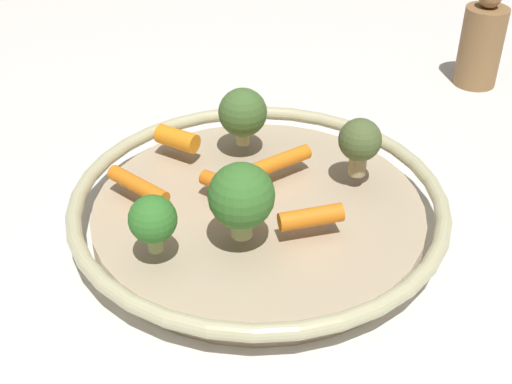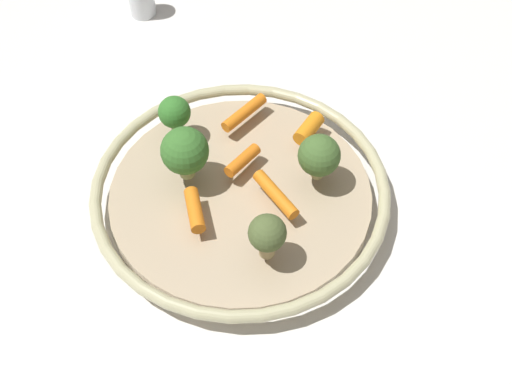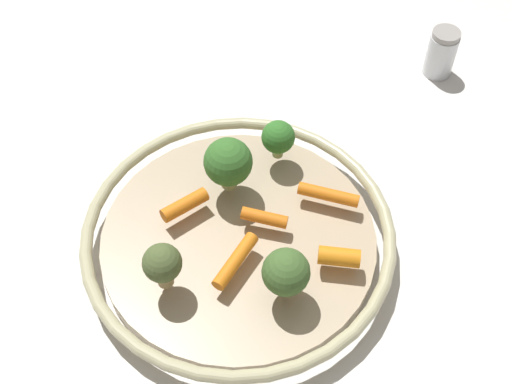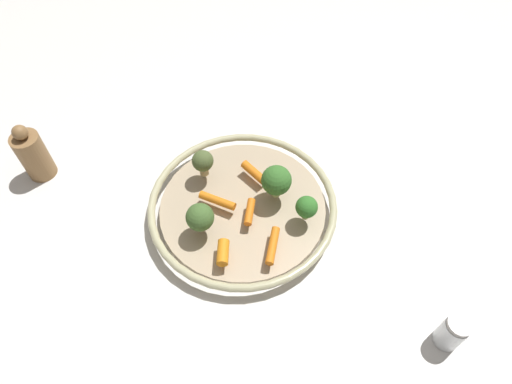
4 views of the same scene
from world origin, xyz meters
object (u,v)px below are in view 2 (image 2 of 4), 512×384
at_px(baby_carrot_back, 276,194).
at_px(broccoli_floret_edge, 267,234).
at_px(baby_carrot_center, 195,210).
at_px(broccoli_floret_mid, 185,150).
at_px(baby_carrot_left, 243,160).
at_px(broccoli_floret_large, 174,113).
at_px(broccoli_floret_small, 319,156).
at_px(baby_carrot_near_rim, 244,113).
at_px(serving_bowl, 240,194).
at_px(baby_carrot_right, 309,129).

xyz_separation_m(baby_carrot_back, broccoli_floret_edge, (-0.07, -0.01, 0.03)).
height_order(baby_carrot_center, broccoli_floret_mid, broccoli_floret_mid).
bearing_deg(broccoli_floret_edge, baby_carrot_left, 26.60).
distance_m(broccoli_floret_edge, broccoli_floret_large, 0.21).
distance_m(baby_carrot_back, broccoli_floret_small, 0.07).
bearing_deg(broccoli_floret_large, baby_carrot_near_rim, -59.93).
xyz_separation_m(baby_carrot_near_rim, broccoli_floret_mid, (-0.10, 0.04, 0.03)).
relative_size(serving_bowl, baby_carrot_center, 6.25).
bearing_deg(baby_carrot_right, baby_carrot_left, 135.73).
bearing_deg(baby_carrot_near_rim, broccoli_floret_small, -124.10).
height_order(broccoli_floret_edge, broccoli_floret_mid, broccoli_floret_mid).
xyz_separation_m(baby_carrot_back, broccoli_floret_large, (0.07, 0.14, 0.02)).
bearing_deg(serving_bowl, baby_carrot_right, -31.83).
relative_size(broccoli_floret_edge, broccoli_floret_large, 1.12).
bearing_deg(broccoli_floret_edge, baby_carrot_right, -2.59).
bearing_deg(broccoli_floret_large, baby_carrot_left, -109.95).
distance_m(baby_carrot_near_rim, broccoli_floret_edge, 0.21).
distance_m(baby_carrot_left, baby_carrot_right, 0.09).
height_order(baby_carrot_back, broccoli_floret_mid, broccoli_floret_mid).
bearing_deg(baby_carrot_center, broccoli_floret_large, 27.29).
relative_size(baby_carrot_right, broccoli_floret_edge, 0.77).
xyz_separation_m(serving_bowl, broccoli_floret_mid, (0.00, 0.06, 0.06)).
bearing_deg(baby_carrot_back, baby_carrot_center, 118.32).
bearing_deg(baby_carrot_left, baby_carrot_near_rim, 13.39).
distance_m(baby_carrot_near_rim, baby_carrot_center, 0.16).
xyz_separation_m(baby_carrot_right, broccoli_floret_edge, (-0.18, 0.01, 0.02)).
relative_size(serving_bowl, broccoli_floret_large, 6.83).
distance_m(baby_carrot_left, broccoli_floret_edge, 0.13).
height_order(baby_carrot_left, baby_carrot_near_rim, same).
distance_m(baby_carrot_near_rim, broccoli_floret_small, 0.13).
bearing_deg(baby_carrot_right, broccoli_floret_mid, 127.57).
height_order(baby_carrot_center, broccoli_floret_large, broccoli_floret_large).
bearing_deg(baby_carrot_back, baby_carrot_near_rim, 30.03).
xyz_separation_m(baby_carrot_right, broccoli_floret_small, (-0.06, -0.02, 0.02)).
relative_size(baby_carrot_back, baby_carrot_near_rim, 1.01).
bearing_deg(baby_carrot_back, baby_carrot_left, 50.89).
bearing_deg(broccoli_floret_mid, baby_carrot_back, -96.32).
xyz_separation_m(baby_carrot_right, baby_carrot_center, (-0.15, 0.10, -0.00)).
bearing_deg(baby_carrot_right, broccoli_floret_large, 101.91).
relative_size(baby_carrot_back, baby_carrot_right, 1.60).
xyz_separation_m(broccoli_floret_edge, broccoli_floret_large, (0.15, 0.15, -0.00)).
relative_size(baby_carrot_near_rim, broccoli_floret_edge, 1.21).
bearing_deg(broccoli_floret_edge, baby_carrot_center, 71.31).
bearing_deg(baby_carrot_left, broccoli_floret_edge, -153.40).
distance_m(baby_carrot_left, broccoli_floret_mid, 0.07).
distance_m(baby_carrot_left, broccoli_floret_large, 0.10).
bearing_deg(baby_carrot_near_rim, serving_bowl, -167.64).
xyz_separation_m(baby_carrot_left, broccoli_floret_edge, (-0.11, -0.06, 0.03)).
distance_m(baby_carrot_center, broccoli_floret_edge, 0.10).
bearing_deg(broccoli_floret_mid, serving_bowl, -91.67).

